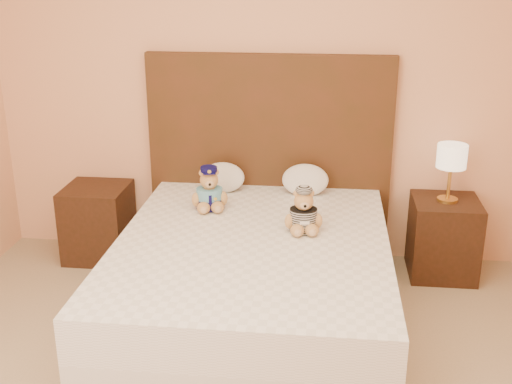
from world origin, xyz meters
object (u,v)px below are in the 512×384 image
at_px(teddy_police, 209,188).
at_px(teddy_prisoner, 304,210).
at_px(nightstand_right, 443,238).
at_px(pillow_right, 305,178).
at_px(lamp, 452,159).
at_px(nightstand_left, 98,222).
at_px(bed, 253,281).
at_px(pillow_left, 223,176).

relative_size(teddy_police, teddy_prisoner, 1.07).
relative_size(nightstand_right, pillow_right, 1.69).
bearing_deg(pillow_right, teddy_prisoner, -88.56).
bearing_deg(lamp, teddy_police, -168.20).
bearing_deg(teddy_police, teddy_prisoner, -40.13).
xyz_separation_m(nightstand_right, lamp, (-0.00, 0.00, 0.57)).
distance_m(nightstand_left, teddy_police, 1.05).
distance_m(bed, nightstand_right, 1.48).
relative_size(lamp, pillow_right, 1.23).
relative_size(nightstand_right, pillow_left, 1.76).
xyz_separation_m(bed, nightstand_right, (1.25, 0.80, -0.00)).
bearing_deg(nightstand_left, teddy_police, -20.10).
relative_size(teddy_prisoner, pillow_left, 0.87).
xyz_separation_m(bed, pillow_right, (0.27, 0.83, 0.39)).
relative_size(teddy_police, pillow_right, 0.89).
xyz_separation_m(nightstand_left, teddy_prisoner, (1.54, -0.64, 0.41)).
height_order(lamp, teddy_police, lamp).
relative_size(bed, pillow_left, 6.41).
relative_size(nightstand_left, teddy_police, 1.91).
relative_size(lamp, teddy_police, 1.39).
relative_size(lamp, teddy_prisoner, 1.48).
bearing_deg(teddy_prisoner, pillow_left, 123.29).
height_order(bed, pillow_right, pillow_right).
distance_m(bed, teddy_prisoner, 0.53).
bearing_deg(lamp, nightstand_left, 180.00).
bearing_deg(nightstand_left, pillow_left, 1.83).
height_order(nightstand_right, pillow_right, pillow_right).
bearing_deg(bed, pillow_left, 110.63).
distance_m(nightstand_right, teddy_prisoner, 1.22).
bearing_deg(teddy_prisoner, nightstand_right, 24.83).
relative_size(bed, teddy_police, 6.95).
distance_m(nightstand_right, pillow_right, 1.05).
distance_m(nightstand_right, pillow_left, 1.61).
bearing_deg(nightstand_right, nightstand_left, 180.00).
height_order(nightstand_left, pillow_left, pillow_left).
bearing_deg(pillow_left, teddy_prisoner, -47.93).
bearing_deg(pillow_right, teddy_police, -149.49).
height_order(bed, nightstand_left, same).
xyz_separation_m(pillow_left, pillow_right, (0.59, 0.00, 0.00)).
distance_m(teddy_police, pillow_right, 0.71).
xyz_separation_m(teddy_prisoner, pillow_right, (-0.02, 0.67, -0.02)).
bearing_deg(lamp, pillow_right, 178.24).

